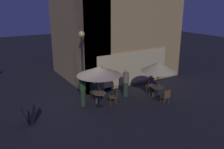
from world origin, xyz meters
The scene contains 17 objects.
ground_plane centered at (0.00, 0.00, 0.00)m, with size 60.00×60.00×0.00m, color black.
cafe_building centered at (3.52, 3.18, 4.37)m, with size 7.79×6.38×8.77m.
street_lamp_near_corner centered at (0.50, 0.57, 2.81)m, with size 0.33×0.33×3.97m.
menu_sandwich_board centered at (-2.79, -0.63, 0.45)m, with size 0.66×0.57×0.87m.
cafe_table_0 centered at (4.20, -1.46, 0.58)m, with size 0.77×0.77×0.78m.
cafe_table_1 centered at (0.90, -0.59, 0.56)m, with size 0.70×0.70×0.79m.
patio_umbrella_0 centered at (4.20, -1.46, 1.97)m, with size 2.00×2.00×2.25m.
patio_umbrella_1 centered at (0.90, -0.59, 2.01)m, with size 2.34×2.34×2.24m.
cafe_chair_0 centered at (4.14, -2.24, 0.52)m, with size 0.44×0.44×0.86m.
cafe_chair_1 centered at (4.33, -0.63, 0.57)m, with size 0.48×0.48×0.93m.
cafe_chair_2 centered at (1.68, -0.81, 0.54)m, with size 0.49×0.49×0.88m.
cafe_chair_3 centered at (1.01, 0.29, 0.59)m, with size 0.49×0.49×0.99m.
patron_seated_0 centered at (4.31, -0.77, 0.72)m, with size 0.43×0.55×1.27m.
patron_seated_1 centered at (1.00, 0.15, 0.71)m, with size 0.42×0.56×1.24m.
patron_standing_2 centered at (1.72, 0.64, 0.94)m, with size 0.32×0.32×1.83m.
patron_standing_3 centered at (0.18, -0.03, 0.84)m, with size 0.35×0.35×1.67m.
patron_standing_4 centered at (2.94, -0.07, 0.82)m, with size 0.37×0.37×1.64m.
Camera 1 is at (-4.56, -10.96, 5.47)m, focal length 37.82 mm.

